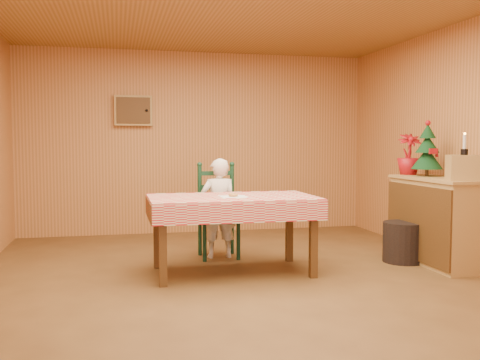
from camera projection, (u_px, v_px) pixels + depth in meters
name	position (u px, v px, depth m)	size (l,w,h in m)	color
ground	(245.00, 284.00, 4.92)	(6.00, 6.00, 0.00)	brown
cabin_walls	(232.00, 90.00, 5.30)	(5.10, 6.05, 2.65)	#C38046
dining_table	(232.00, 205.00, 5.31)	(1.66, 0.96, 0.77)	#533316
ladder_chair	(218.00, 213.00, 6.09)	(0.44, 0.40, 1.08)	#10311D
seated_child	(219.00, 208.00, 6.03)	(0.41, 0.27, 1.12)	white
napkin	(233.00, 197.00, 5.26)	(0.26, 0.26, 0.00)	white
donut	(233.00, 195.00, 5.26)	(0.10, 0.10, 0.03)	#D18D4B
shelf_unit	(438.00, 221.00, 5.74)	(0.54, 1.24, 0.93)	tan
crate	(464.00, 168.00, 5.31)	(0.30, 0.30, 0.25)	tan
christmas_tree	(427.00, 151.00, 5.93)	(0.34, 0.34, 0.62)	#533316
flower_arrangement	(409.00, 154.00, 6.21)	(0.27, 0.27, 0.48)	#A50F16
candle_set	(464.00, 148.00, 5.30)	(0.07, 0.07, 0.22)	black
storage_bin	(403.00, 242.00, 5.83)	(0.44, 0.44, 0.44)	black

